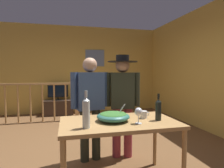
{
  "coord_description": "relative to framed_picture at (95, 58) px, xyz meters",
  "views": [
    {
      "loc": [
        -0.33,
        -3.16,
        1.32
      ],
      "look_at": [
        0.24,
        -0.76,
        1.16
      ],
      "focal_mm": 30.17,
      "sensor_mm": 36.0,
      "label": 1
    }
  ],
  "objects": [
    {
      "name": "ground_plane",
      "position": [
        -0.58,
        -3.11,
        -1.79
      ],
      "size": [
        8.25,
        8.25,
        0.0
      ],
      "primitive_type": "plane",
      "color": "brown"
    },
    {
      "name": "back_wall",
      "position": [
        -0.58,
        0.06,
        -0.38
      ],
      "size": [
        5.45,
        0.1,
        2.81
      ],
      "primitive_type": "cube",
      "color": "gold",
      "rests_on": "ground_plane"
    },
    {
      "name": "side_wall_right",
      "position": [
        2.15,
        -2.16,
        -0.38
      ],
      "size": [
        0.1,
        4.76,
        2.81
      ],
      "primitive_type": "cube",
      "color": "gold",
      "rests_on": "ground_plane"
    },
    {
      "name": "framed_picture",
      "position": [
        0.0,
        0.0,
        0.0
      ],
      "size": [
        0.63,
        0.03,
        0.54
      ],
      "primitive_type": "cube",
      "color": "slate"
    },
    {
      "name": "stair_railing",
      "position": [
        -1.5,
        -1.01,
        -1.16
      ],
      "size": [
        2.49,
        0.1,
        1.08
      ],
      "color": "#B2844C",
      "rests_on": "ground_plane"
    },
    {
      "name": "tv_console",
      "position": [
        -1.19,
        -0.29,
        -1.56
      ],
      "size": [
        0.9,
        0.4,
        0.45
      ],
      "primitive_type": "cube",
      "color": "#38281E",
      "rests_on": "ground_plane"
    },
    {
      "name": "flat_screen_tv",
      "position": [
        -1.19,
        -0.32,
        -1.06
      ],
      "size": [
        0.6,
        0.12,
        0.47
      ],
      "color": "black",
      "rests_on": "tv_console"
    },
    {
      "name": "serving_table",
      "position": [
        -0.34,
        -4.22,
        -1.1
      ],
      "size": [
        1.33,
        0.76,
        0.76
      ],
      "color": "#B2844C",
      "rests_on": "ground_plane"
    },
    {
      "name": "salad_bowl",
      "position": [
        -0.4,
        -4.21,
        -0.97
      ],
      "size": [
        0.38,
        0.38,
        0.19
      ],
      "color": "#337060",
      "rests_on": "serving_table"
    },
    {
      "name": "wine_glass",
      "position": [
        -0.16,
        -4.38,
        -0.9
      ],
      "size": [
        0.08,
        0.08,
        0.18
      ],
      "color": "silver",
      "rests_on": "serving_table"
    },
    {
      "name": "wine_bottle_clear",
      "position": [
        -0.73,
        -4.41,
        -0.87
      ],
      "size": [
        0.08,
        0.08,
        0.38
      ],
      "color": "silver",
      "rests_on": "serving_table"
    },
    {
      "name": "wine_bottle_dark",
      "position": [
        0.11,
        -4.3,
        -0.9
      ],
      "size": [
        0.07,
        0.07,
        0.31
      ],
      "color": "black",
      "rests_on": "serving_table"
    },
    {
      "name": "mug_white",
      "position": [
        -0.01,
        -4.17,
        -0.98
      ],
      "size": [
        0.12,
        0.08,
        0.09
      ],
      "color": "white",
      "rests_on": "serving_table"
    },
    {
      "name": "person_standing_left",
      "position": [
        -0.59,
        -3.52,
        -0.89
      ],
      "size": [
        0.56,
        0.29,
        1.53
      ],
      "rotation": [
        0.0,
        0.0,
        3.34
      ],
      "color": "#2D3323",
      "rests_on": "ground_plane"
    },
    {
      "name": "person_standing_right",
      "position": [
        -0.09,
        -3.52,
        -0.86
      ],
      "size": [
        0.53,
        0.45,
        1.58
      ],
      "rotation": [
        0.0,
        0.0,
        2.95
      ],
      "color": "#9E3842",
      "rests_on": "ground_plane"
    }
  ]
}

